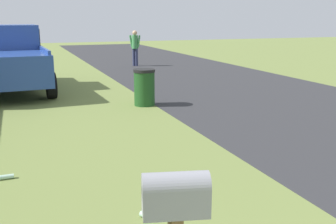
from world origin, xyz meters
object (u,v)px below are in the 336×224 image
object	(u,v)px
mailbox	(176,207)
pickup_truck	(10,56)
pedestrian	(135,45)
trash_bin	(144,87)

from	to	relation	value
mailbox	pickup_truck	distance (m)	11.60
pickup_truck	pedestrian	bearing A→B (deg)	-51.06
mailbox	pickup_truck	xyz separation A→B (m)	(11.54, 1.20, 0.09)
trash_bin	pedestrian	size ratio (longest dim) A/B	0.57
pickup_truck	pedestrian	distance (m)	7.55
pickup_truck	trash_bin	size ratio (longest dim) A/B	5.47
trash_bin	pickup_truck	bearing A→B (deg)	41.94
pickup_truck	pedestrian	world-z (taller)	pickup_truck
mailbox	pickup_truck	bearing A→B (deg)	19.69
pickup_truck	trash_bin	xyz separation A→B (m)	(-3.76, -3.38, -0.61)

